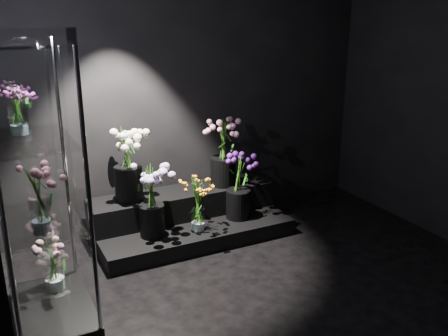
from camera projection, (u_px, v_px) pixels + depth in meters
floor at (298, 308)px, 3.86m from camera, size 4.00×4.00×0.00m
wall_back at (193, 90)px, 5.12m from camera, size 4.00×0.00×4.00m
display_riser at (188, 217)px, 5.07m from camera, size 1.92×0.85×0.43m
display_case at (39, 191)px, 3.45m from camera, size 0.55×0.92×2.01m
bouquet_orange_bells at (198, 204)px, 4.75m from camera, size 0.30×0.30×0.52m
bouquet_lilac at (151, 194)px, 4.58m from camera, size 0.40×0.40×0.70m
bouquet_purple at (238, 184)px, 4.99m from camera, size 0.38×0.38×0.66m
bouquet_cream_roses at (127, 158)px, 4.73m from camera, size 0.47×0.47×0.72m
bouquet_pink_roses at (223, 149)px, 5.14m from camera, size 0.44×0.44×0.71m
bouquet_case_pink at (39, 198)px, 3.26m from camera, size 0.30×0.30×0.46m
bouquet_case_magenta at (17, 108)px, 3.38m from camera, size 0.26×0.26×0.35m
bouquet_case_base_pink at (53, 262)px, 3.87m from camera, size 0.33×0.33×0.44m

